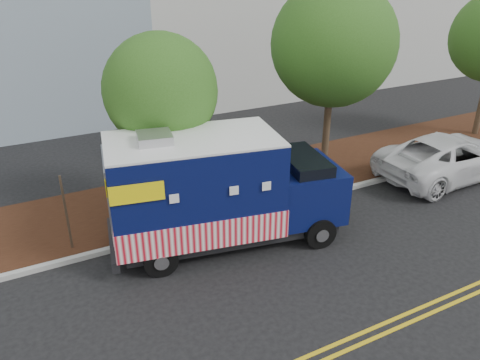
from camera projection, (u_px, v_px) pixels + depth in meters
ground at (227, 249)px, 13.56m from camera, size 120.00×120.00×0.00m
curb at (208, 224)px, 14.65m from camera, size 120.00×0.18×0.15m
mulch_strip at (183, 197)px, 16.34m from camera, size 120.00×4.00×0.15m
centerline_near at (319, 352)px, 9.99m from camera, size 120.00×0.10×0.01m
centerline_far at (326, 360)px, 9.79m from camera, size 120.00×0.10×0.01m
tree_b at (161, 91)px, 13.74m from camera, size 3.39×3.39×5.80m
tree_c at (334, 44)px, 16.07m from camera, size 4.34×4.34×7.14m
sign_post at (67, 215)px, 12.92m from camera, size 0.06×0.06×2.40m
food_truck at (216, 193)px, 13.21m from camera, size 7.09×3.66×3.56m
white_car at (449, 156)px, 17.74m from camera, size 5.98×2.83×1.65m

